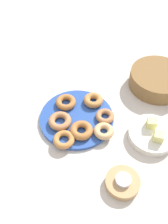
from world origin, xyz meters
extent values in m
plane|color=beige|center=(0.00, 0.00, 0.00)|extent=(2.40, 2.40, 0.00)
cylinder|color=#284C9E|center=(0.00, 0.00, 0.01)|extent=(0.30, 0.30, 0.01)
torus|color=#B27547|center=(0.01, 0.11, 0.03)|extent=(0.10, 0.10, 0.02)
torus|color=#B27547|center=(0.03, -0.07, 0.03)|extent=(0.12, 0.12, 0.03)
torus|color=#AD6B33|center=(-0.07, -0.04, 0.03)|extent=(0.12, 0.12, 0.03)
torus|color=#BC7A3D|center=(-0.08, 0.07, 0.03)|extent=(0.10, 0.10, 0.03)
torus|color=tan|center=(0.08, 0.10, 0.03)|extent=(0.09, 0.09, 0.03)
torus|color=#BC7A3D|center=(0.12, -0.05, 0.03)|extent=(0.10, 0.10, 0.02)
torus|color=#AD6B33|center=(0.08, 0.02, 0.03)|extent=(0.11, 0.11, 0.03)
cylinder|color=tan|center=(0.28, 0.15, 0.01)|extent=(0.12, 0.12, 0.03)
cylinder|color=silver|center=(0.28, 0.15, 0.04)|extent=(0.05, 0.05, 0.01)
cylinder|color=brown|center=(-0.19, 0.37, 0.04)|extent=(0.33, 0.33, 0.07)
cylinder|color=silver|center=(0.10, 0.29, 0.02)|extent=(0.18, 0.18, 0.03)
cube|color=#DBD67A|center=(0.06, 0.29, 0.05)|extent=(0.04, 0.04, 0.04)
cube|color=#DBD67A|center=(0.13, 0.30, 0.05)|extent=(0.04, 0.04, 0.04)
camera|label=1|loc=(0.62, 0.01, 0.81)|focal=39.84mm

